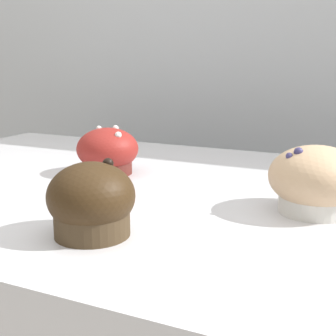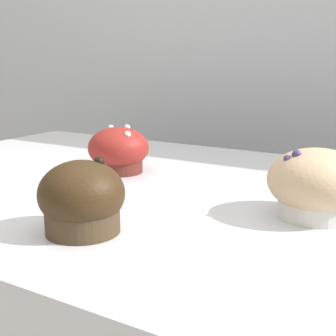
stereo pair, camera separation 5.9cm
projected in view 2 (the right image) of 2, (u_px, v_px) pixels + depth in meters
The scene contains 4 objects.
wall_back at pixel (279, 146), 1.19m from camera, with size 3.20×0.10×1.80m, color #B2B7BC.
muffin_front_center at pixel (316, 185), 0.53m from camera, with size 0.11×0.11×0.08m.
muffin_back_left at pixel (82, 200), 0.49m from camera, with size 0.09×0.09×0.08m.
muffin_back_right at pixel (119, 151), 0.75m from camera, with size 0.10×0.10×0.08m.
Camera 2 is at (0.36, -0.55, 1.12)m, focal length 50.00 mm.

